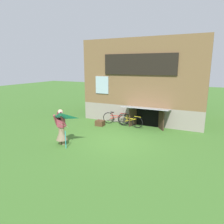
{
  "coord_description": "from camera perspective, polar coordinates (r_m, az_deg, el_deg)",
  "views": [
    {
      "loc": [
        3.81,
        -8.72,
        3.58
      ],
      "look_at": [
        -0.59,
        0.55,
        1.25
      ],
      "focal_mm": 32.95,
      "sensor_mm": 36.0,
      "label": 1
    }
  ],
  "objects": [
    {
      "name": "ground_plane",
      "position": [
        10.17,
        1.67,
        -7.8
      ],
      "size": [
        60.0,
        60.0,
        0.0
      ],
      "primitive_type": "plane",
      "color": "#3D6B28"
    },
    {
      "name": "log_house",
      "position": [
        14.48,
        10.16,
        8.67
      ],
      "size": [
        7.56,
        5.54,
        5.16
      ],
      "color": "gray",
      "rests_on": "ground_plane"
    },
    {
      "name": "person",
      "position": [
        9.69,
        -13.88,
        -4.86
      ],
      "size": [
        0.61,
        0.53,
        1.66
      ],
      "rotation": [
        0.0,
        0.0,
        0.3
      ],
      "color": "#7F6B51",
      "rests_on": "ground_plane"
    },
    {
      "name": "kite",
      "position": [
        8.84,
        -14.09,
        -2.75
      ],
      "size": [
        1.04,
        1.12,
        1.51
      ],
      "color": "#2DB2CC",
      "rests_on": "ground_plane"
    },
    {
      "name": "bicycle_yellow",
      "position": [
        12.26,
        5.1,
        -2.49
      ],
      "size": [
        1.6,
        0.24,
        0.73
      ],
      "rotation": [
        0.0,
        0.0,
        -0.12
      ],
      "color": "black",
      "rests_on": "ground_plane"
    },
    {
      "name": "bicycle_red",
      "position": [
        12.79,
        1.07,
        -1.73
      ],
      "size": [
        1.65,
        0.3,
        0.76
      ],
      "rotation": [
        0.0,
        0.0,
        0.16
      ],
      "color": "black",
      "rests_on": "ground_plane"
    },
    {
      "name": "wooden_crate",
      "position": [
        12.51,
        -3.35,
        -3.08
      ],
      "size": [
        0.5,
        0.42,
        0.32
      ],
      "primitive_type": "cube",
      "color": "#4C331E",
      "rests_on": "ground_plane"
    }
  ]
}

